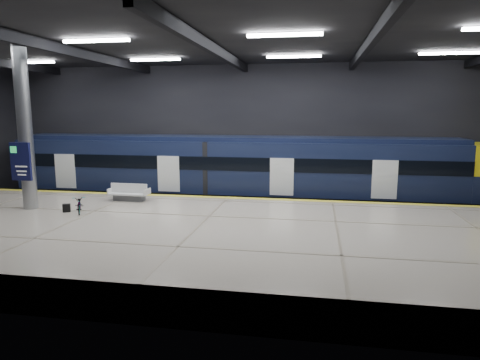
# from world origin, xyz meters

# --- Properties ---
(ground) EXTENTS (30.00, 30.00, 0.00)m
(ground) POSITION_xyz_m (0.00, 0.00, 0.00)
(ground) COLOR black
(ground) RESTS_ON ground
(room_shell) EXTENTS (30.10, 16.10, 8.05)m
(room_shell) POSITION_xyz_m (-0.00, 0.00, 5.72)
(room_shell) COLOR black
(room_shell) RESTS_ON ground
(platform) EXTENTS (30.00, 11.00, 1.10)m
(platform) POSITION_xyz_m (0.00, -2.50, 0.55)
(platform) COLOR beige
(platform) RESTS_ON ground
(safety_strip) EXTENTS (30.00, 0.40, 0.01)m
(safety_strip) POSITION_xyz_m (0.00, 2.75, 1.11)
(safety_strip) COLOR yellow
(safety_strip) RESTS_ON platform
(rails) EXTENTS (30.00, 1.52, 0.16)m
(rails) POSITION_xyz_m (0.00, 5.50, 0.08)
(rails) COLOR gray
(rails) RESTS_ON ground
(train) EXTENTS (29.40, 2.84, 3.79)m
(train) POSITION_xyz_m (1.30, 5.50, 2.06)
(train) COLOR black
(train) RESTS_ON ground
(bench) EXTENTS (1.89, 0.82, 0.82)m
(bench) POSITION_xyz_m (-4.45, 1.25, 1.39)
(bench) COLOR #595B60
(bench) RESTS_ON platform
(bicycle) EXTENTS (1.08, 1.42, 0.72)m
(bicycle) POSITION_xyz_m (-5.46, -1.38, 1.46)
(bicycle) COLOR #99999E
(bicycle) RESTS_ON platform
(pannier_bag) EXTENTS (0.35, 0.28, 0.35)m
(pannier_bag) POSITION_xyz_m (-6.06, -1.38, 1.28)
(pannier_bag) COLOR black
(pannier_bag) RESTS_ON platform
(info_column) EXTENTS (0.90, 0.78, 6.90)m
(info_column) POSITION_xyz_m (-8.00, -1.03, 4.46)
(info_column) COLOR #9EA0A5
(info_column) RESTS_ON platform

